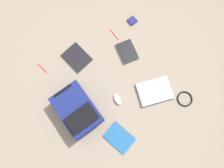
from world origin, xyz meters
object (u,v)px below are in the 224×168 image
object	(u,v)px
laptop	(155,91)
book_blue	(77,58)
computer_mouse	(117,99)
pen_blue	(42,68)
book_comic	(127,52)
book_manual	(119,138)
backpack	(77,110)
cable_coil	(185,99)
earbud_pouch	(132,21)
pen_black	(114,35)

from	to	relation	value
laptop	book_blue	distance (m)	0.82
computer_mouse	pen_blue	distance (m)	0.80
book_comic	computer_mouse	size ratio (longest dim) A/B	2.26
book_manual	computer_mouse	bearing A→B (deg)	60.46
book_manual	book_blue	bearing A→B (deg)	86.40
book_manual	pen_blue	bearing A→B (deg)	106.74
backpack	pen_blue	world-z (taller)	backpack
book_blue	pen_blue	bearing A→B (deg)	166.03
backpack	book_blue	distance (m)	0.53
book_comic	computer_mouse	bearing A→B (deg)	-133.67
cable_coil	pen_blue	world-z (taller)	cable_coil
book_blue	earbud_pouch	xyz separation A→B (m)	(0.68, 0.04, 0.00)
backpack	book_manual	world-z (taller)	backpack
backpack	book_comic	xyz separation A→B (m)	(0.70, 0.26, -0.08)
book_manual	book_comic	size ratio (longest dim) A/B	1.18
laptop	book_blue	bearing A→B (deg)	123.68
computer_mouse	book_comic	bearing A→B (deg)	53.18
book_manual	book_blue	distance (m)	0.87
backpack	pen_black	bearing A→B (deg)	34.69
backpack	book_comic	size ratio (longest dim) A/B	1.84
book_manual	pen_black	distance (m)	1.01
book_comic	backpack	bearing A→B (deg)	-159.94
book_manual	pen_blue	distance (m)	1.00
book_manual	book_comic	bearing A→B (deg)	52.22
cable_coil	earbud_pouch	world-z (taller)	earbud_pouch
book_manual	book_blue	xyz separation A→B (m)	(0.05, 0.87, 0.00)
pen_black	earbud_pouch	world-z (taller)	earbud_pouch
book_manual	cable_coil	bearing A→B (deg)	-2.36
computer_mouse	pen_blue	size ratio (longest dim) A/B	0.81
backpack	computer_mouse	world-z (taller)	backpack
pen_black	earbud_pouch	bearing A→B (deg)	7.61
book_manual	book_comic	world-z (taller)	book_comic
book_blue	cable_coil	size ratio (longest dim) A/B	1.99
laptop	computer_mouse	distance (m)	0.36
book_blue	pen_black	distance (m)	0.45
computer_mouse	earbud_pouch	world-z (taller)	computer_mouse
laptop	book_comic	size ratio (longest dim) A/B	1.49
pen_black	pen_blue	size ratio (longest dim) A/B	1.07
laptop	pen_blue	bearing A→B (deg)	136.00
book_comic	cable_coil	world-z (taller)	book_comic
book_manual	book_blue	size ratio (longest dim) A/B	0.99
pen_blue	book_manual	bearing A→B (deg)	-73.26
earbud_pouch	pen_black	bearing A→B (deg)	-172.39
pen_black	laptop	bearing A→B (deg)	-89.06
backpack	pen_black	world-z (taller)	backpack
book_blue	cable_coil	distance (m)	1.11
backpack	book_manual	size ratio (longest dim) A/B	1.55
laptop	book_blue	world-z (taller)	laptop
backpack	book_manual	xyz separation A→B (m)	(0.19, -0.40, -0.08)
earbud_pouch	cable_coil	bearing A→B (deg)	-91.44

